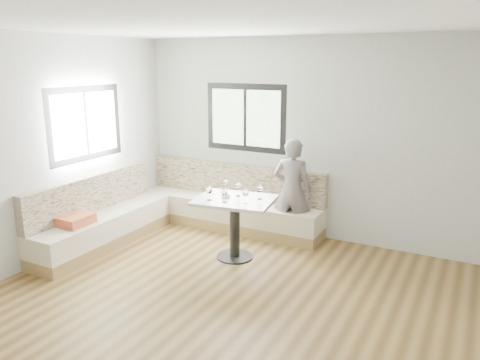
% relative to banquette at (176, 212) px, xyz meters
% --- Properties ---
extents(room, '(5.01, 5.01, 2.81)m').
position_rel_banquette_xyz_m(room, '(1.51, -1.54, 1.08)').
color(room, brown).
rests_on(room, ground).
extents(banquette, '(2.90, 2.80, 0.95)m').
position_rel_banquette_xyz_m(banquette, '(0.00, 0.00, 0.00)').
color(banquette, '#9C7D49').
rests_on(banquette, ground).
extents(table, '(1.06, 0.89, 0.79)m').
position_rel_banquette_xyz_m(table, '(1.17, -0.34, 0.26)').
color(table, black).
rests_on(table, ground).
extents(person, '(0.57, 0.40, 1.46)m').
position_rel_banquette_xyz_m(person, '(1.58, 0.55, 0.40)').
color(person, '#655C5D').
rests_on(person, ground).
extents(olive_ramekin, '(0.11, 0.11, 0.04)m').
position_rel_banquette_xyz_m(olive_ramekin, '(1.04, -0.34, 0.48)').
color(olive_ramekin, white).
rests_on(olive_ramekin, table).
extents(wine_glass_a, '(0.08, 0.08, 0.18)m').
position_rel_banquette_xyz_m(wine_glass_a, '(0.92, -0.55, 0.58)').
color(wine_glass_a, white).
rests_on(wine_glass_a, table).
extents(wine_glass_b, '(0.08, 0.08, 0.18)m').
position_rel_banquette_xyz_m(wine_glass_b, '(1.13, -0.53, 0.58)').
color(wine_glass_b, white).
rests_on(wine_glass_b, table).
extents(wine_glass_c, '(0.08, 0.08, 0.18)m').
position_rel_banquette_xyz_m(wine_glass_c, '(1.37, -0.43, 0.58)').
color(wine_glass_c, white).
rests_on(wine_glass_c, table).
extents(wine_glass_d, '(0.08, 0.08, 0.18)m').
position_rel_banquette_xyz_m(wine_glass_d, '(1.15, -0.22, 0.58)').
color(wine_glass_d, white).
rests_on(wine_glass_d, table).
extents(wine_glass_e, '(0.08, 0.08, 0.18)m').
position_rel_banquette_xyz_m(wine_glass_e, '(1.45, -0.22, 0.58)').
color(wine_glass_e, white).
rests_on(wine_glass_e, table).
extents(wine_glass_f, '(0.08, 0.08, 0.18)m').
position_rel_banquette_xyz_m(wine_glass_f, '(0.94, -0.17, 0.58)').
color(wine_glass_f, white).
rests_on(wine_glass_f, table).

